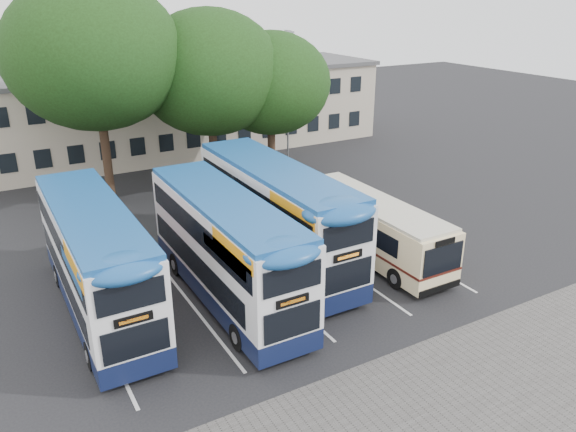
{
  "coord_description": "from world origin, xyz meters",
  "views": [
    {
      "loc": [
        -13.44,
        -14.14,
        11.5
      ],
      "look_at": [
        -2.53,
        5.0,
        2.63
      ],
      "focal_mm": 35.0,
      "sensor_mm": 36.0,
      "label": 1
    }
  ],
  "objects_px": {
    "bus_dd_mid": "(226,244)",
    "bus_single": "(371,224)",
    "bus_dd_right": "(276,211)",
    "bus_dd_left": "(96,256)",
    "lamp_post": "(288,90)",
    "tree_left": "(94,54)",
    "tree_right": "(271,83)",
    "tree_mid": "(210,73)"
  },
  "relations": [
    {
      "from": "bus_dd_left",
      "to": "bus_single",
      "type": "bearing_deg",
      "value": -4.78
    },
    {
      "from": "lamp_post",
      "to": "bus_dd_mid",
      "type": "bearing_deg",
      "value": -126.77
    },
    {
      "from": "tree_mid",
      "to": "bus_dd_right",
      "type": "relative_size",
      "value": 0.99
    },
    {
      "from": "lamp_post",
      "to": "bus_dd_left",
      "type": "bearing_deg",
      "value": -138.79
    },
    {
      "from": "lamp_post",
      "to": "bus_dd_mid",
      "type": "relative_size",
      "value": 0.88
    },
    {
      "from": "lamp_post",
      "to": "bus_dd_right",
      "type": "bearing_deg",
      "value": -121.59
    },
    {
      "from": "bus_dd_right",
      "to": "bus_single",
      "type": "height_order",
      "value": "bus_dd_right"
    },
    {
      "from": "tree_right",
      "to": "bus_dd_right",
      "type": "bearing_deg",
      "value": -117.23
    },
    {
      "from": "tree_left",
      "to": "bus_dd_right",
      "type": "xyz_separation_m",
      "value": [
        4.57,
        -11.78,
        -5.85
      ]
    },
    {
      "from": "bus_dd_left",
      "to": "bus_dd_right",
      "type": "distance_m",
      "value": 7.83
    },
    {
      "from": "tree_left",
      "to": "bus_dd_right",
      "type": "bearing_deg",
      "value": -68.77
    },
    {
      "from": "tree_left",
      "to": "bus_dd_left",
      "type": "height_order",
      "value": "tree_left"
    },
    {
      "from": "tree_right",
      "to": "bus_dd_mid",
      "type": "distance_m",
      "value": 15.99
    },
    {
      "from": "tree_left",
      "to": "lamp_post",
      "type": "bearing_deg",
      "value": 9.22
    },
    {
      "from": "lamp_post",
      "to": "tree_left",
      "type": "xyz_separation_m",
      "value": [
        -13.13,
        -2.13,
        3.26
      ]
    },
    {
      "from": "tree_left",
      "to": "tree_mid",
      "type": "distance_m",
      "value": 6.55
    },
    {
      "from": "bus_single",
      "to": "tree_mid",
      "type": "bearing_deg",
      "value": 100.4
    },
    {
      "from": "bus_dd_mid",
      "to": "bus_dd_right",
      "type": "distance_m",
      "value": 3.69
    },
    {
      "from": "bus_single",
      "to": "bus_dd_left",
      "type": "bearing_deg",
      "value": 175.22
    },
    {
      "from": "bus_dd_mid",
      "to": "bus_single",
      "type": "height_order",
      "value": "bus_dd_mid"
    },
    {
      "from": "bus_dd_right",
      "to": "bus_dd_left",
      "type": "bearing_deg",
      "value": -176.88
    },
    {
      "from": "lamp_post",
      "to": "bus_dd_mid",
      "type": "xyz_separation_m",
      "value": [
        -11.76,
        -15.74,
        -2.72
      ]
    },
    {
      "from": "tree_left",
      "to": "bus_single",
      "type": "height_order",
      "value": "tree_left"
    },
    {
      "from": "lamp_post",
      "to": "tree_mid",
      "type": "height_order",
      "value": "tree_mid"
    },
    {
      "from": "bus_single",
      "to": "lamp_post",
      "type": "bearing_deg",
      "value": 74.12
    },
    {
      "from": "tree_mid",
      "to": "bus_dd_left",
      "type": "height_order",
      "value": "tree_mid"
    },
    {
      "from": "bus_dd_right",
      "to": "tree_right",
      "type": "bearing_deg",
      "value": 62.77
    },
    {
      "from": "lamp_post",
      "to": "tree_left",
      "type": "bearing_deg",
      "value": -170.78
    },
    {
      "from": "bus_dd_mid",
      "to": "bus_single",
      "type": "bearing_deg",
      "value": 3.09
    },
    {
      "from": "tree_right",
      "to": "bus_dd_left",
      "type": "bearing_deg",
      "value": -139.78
    },
    {
      "from": "tree_left",
      "to": "bus_dd_mid",
      "type": "height_order",
      "value": "tree_left"
    },
    {
      "from": "lamp_post",
      "to": "bus_dd_right",
      "type": "height_order",
      "value": "lamp_post"
    },
    {
      "from": "tree_right",
      "to": "bus_dd_right",
      "type": "relative_size",
      "value": 0.86
    },
    {
      "from": "tree_left",
      "to": "tree_right",
      "type": "bearing_deg",
      "value": -4.69
    },
    {
      "from": "lamp_post",
      "to": "tree_left",
      "type": "height_order",
      "value": "tree_left"
    },
    {
      "from": "tree_left",
      "to": "tree_right",
      "type": "relative_size",
      "value": 1.33
    },
    {
      "from": "tree_mid",
      "to": "bus_dd_left",
      "type": "relative_size",
      "value": 1.04
    },
    {
      "from": "bus_dd_mid",
      "to": "bus_dd_right",
      "type": "relative_size",
      "value": 0.95
    },
    {
      "from": "bus_dd_right",
      "to": "bus_dd_mid",
      "type": "bearing_deg",
      "value": -150.29
    },
    {
      "from": "tree_mid",
      "to": "bus_dd_mid",
      "type": "height_order",
      "value": "tree_mid"
    },
    {
      "from": "lamp_post",
      "to": "tree_mid",
      "type": "distance_m",
      "value": 7.41
    },
    {
      "from": "lamp_post",
      "to": "tree_mid",
      "type": "relative_size",
      "value": 0.85
    }
  ]
}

